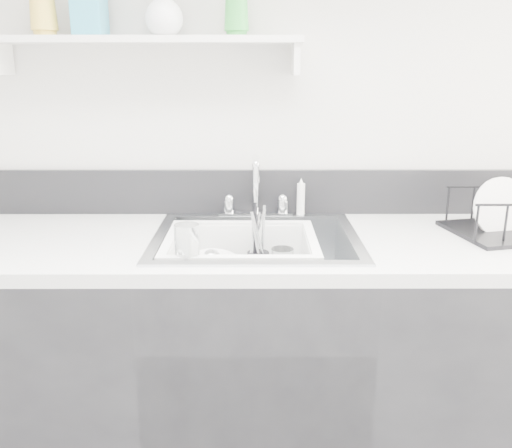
{
  "coord_description": "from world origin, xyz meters",
  "views": [
    {
      "loc": [
        -0.0,
        -0.43,
        1.43
      ],
      "look_at": [
        0.0,
        1.14,
        0.98
      ],
      "focal_mm": 38.0,
      "sensor_mm": 36.0,
      "label": 1
    }
  ],
  "objects": [
    {
      "name": "counter_run",
      "position": [
        0.0,
        1.19,
        0.46
      ],
      "size": [
        3.2,
        0.62,
        0.92
      ],
      "color": "black",
      "rests_on": "ground"
    },
    {
      "name": "backsplash",
      "position": [
        0.0,
        1.49,
        1.0
      ],
      "size": [
        3.2,
        0.02,
        0.16
      ],
      "primitive_type": "cube",
      "color": "black",
      "rests_on": "counter_run"
    },
    {
      "name": "sink",
      "position": [
        0.0,
        1.19,
        0.83
      ],
      "size": [
        0.64,
        0.52,
        0.2
      ],
      "primitive_type": null,
      "color": "silver",
      "rests_on": "counter_run"
    },
    {
      "name": "faucet",
      "position": [
        0.0,
        1.44,
        0.98
      ],
      "size": [
        0.26,
        0.18,
        0.23
      ],
      "color": "silver",
      "rests_on": "counter_run"
    },
    {
      "name": "side_sprayer",
      "position": [
        0.16,
        1.44,
        0.99
      ],
      "size": [
        0.03,
        0.03,
        0.14
      ],
      "primitive_type": "cylinder",
      "color": "white",
      "rests_on": "counter_run"
    },
    {
      "name": "wall_shelf",
      "position": [
        -0.35,
        1.42,
        1.51
      ],
      "size": [
        1.0,
        0.16,
        0.12
      ],
      "color": "silver",
      "rests_on": "room_shell"
    },
    {
      "name": "wash_tub",
      "position": [
        -0.05,
        1.16,
        0.84
      ],
      "size": [
        0.5,
        0.42,
        0.18
      ],
      "primitive_type": null,
      "rotation": [
        0.0,
        0.0,
        0.08
      ],
      "color": "white",
      "rests_on": "sink"
    },
    {
      "name": "plate_stack",
      "position": [
        -0.12,
        1.17,
        0.79
      ],
      "size": [
        0.25,
        0.24,
        0.1
      ],
      "rotation": [
        0.0,
        0.0,
        0.16
      ],
      "color": "white",
      "rests_on": "wash_tub"
    },
    {
      "name": "utensil_cup",
      "position": [
        0.01,
        1.23,
        0.82
      ],
      "size": [
        0.07,
        0.07,
        0.24
      ],
      "rotation": [
        0.0,
        0.0,
        0.27
      ],
      "color": "black",
      "rests_on": "wash_tub"
    },
    {
      "name": "ladle",
      "position": [
        -0.08,
        1.2,
        0.81
      ],
      "size": [
        0.3,
        0.23,
        0.08
      ],
      "primitive_type": null,
      "rotation": [
        0.0,
        0.0,
        -0.49
      ],
      "color": "silver",
      "rests_on": "wash_tub"
    },
    {
      "name": "tumbler_in_tub",
      "position": [
        0.09,
        1.23,
        0.82
      ],
      "size": [
        0.07,
        0.07,
        0.1
      ],
      "primitive_type": "cylinder",
      "rotation": [
        0.0,
        0.0,
        0.03
      ],
      "color": "white",
      "rests_on": "wash_tub"
    },
    {
      "name": "tumbler_counter",
      "position": [
        -0.19,
        1.01,
        0.97
      ],
      "size": [
        0.08,
        0.08,
        0.1
      ],
      "primitive_type": "cylinder",
      "rotation": [
        0.0,
        0.0,
        -0.12
      ],
      "color": "white",
      "rests_on": "counter_run"
    },
    {
      "name": "bowl_small",
      "position": [
        0.1,
        1.1,
        0.78
      ],
      "size": [
        0.11,
        0.11,
        0.03
      ],
      "primitive_type": "imported",
      "rotation": [
        0.0,
        0.0,
        0.07
      ],
      "color": "white",
      "rests_on": "wash_tub"
    },
    {
      "name": "soap_bottle_b",
      "position": [
        -0.53,
        1.41,
        1.64
      ],
      "size": [
        0.1,
        0.1,
        0.21
      ],
      "primitive_type": "imported",
      "rotation": [
        0.0,
        0.0,
        -0.05
      ],
      "color": "teal",
      "rests_on": "wall_shelf"
    },
    {
      "name": "soap_bottle_c",
      "position": [
        -0.29,
        1.41,
        1.61
      ],
      "size": [
        0.13,
        0.13,
        0.16
      ],
      "primitive_type": "imported",
      "rotation": [
        0.0,
        0.0,
        -0.08
      ],
      "color": "white",
      "rests_on": "wall_shelf"
    },
    {
      "name": "soap_bottle_d",
      "position": [
        -0.06,
        1.41,
        1.63
      ],
      "size": [
        0.1,
        0.1,
        0.21
      ],
      "primitive_type": "imported",
      "rotation": [
        0.0,
        0.0,
        0.41
      ],
      "color": "green",
      "rests_on": "wall_shelf"
    }
  ]
}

